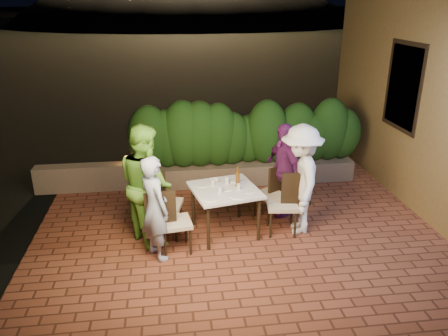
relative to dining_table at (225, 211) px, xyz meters
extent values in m
plane|color=black|center=(0.54, -0.32, -0.40)|extent=(400.00, 400.00, 0.00)
cube|color=brown|center=(0.54, 0.18, -0.45)|extent=(7.00, 6.00, 0.15)
cube|color=olive|center=(4.14, 1.68, 2.12)|extent=(1.60, 5.00, 5.00)
cube|color=black|center=(3.36, 1.18, 1.62)|extent=(0.08, 1.00, 1.40)
cube|color=black|center=(3.35, 1.18, 1.62)|extent=(0.06, 1.15, 1.55)
cube|color=brown|center=(0.74, 1.98, -0.17)|extent=(4.20, 0.55, 0.40)
cube|color=brown|center=(-2.26, 1.98, -0.12)|extent=(2.20, 0.30, 0.50)
ellipsoid|color=black|center=(2.54, 59.68, -4.38)|extent=(52.00, 40.00, 22.00)
cylinder|color=white|center=(-0.26, -0.32, 0.38)|extent=(0.24, 0.24, 0.01)
cylinder|color=white|center=(-0.34, 0.18, 0.38)|extent=(0.20, 0.20, 0.01)
cylinder|color=white|center=(0.34, -0.14, 0.38)|extent=(0.20, 0.20, 0.01)
cylinder|color=white|center=(0.23, 0.29, 0.38)|extent=(0.23, 0.23, 0.01)
cylinder|color=white|center=(0.01, -0.01, 0.38)|extent=(0.20, 0.20, 0.01)
cylinder|color=white|center=(0.15, -0.29, 0.38)|extent=(0.24, 0.24, 0.01)
cylinder|color=silver|center=(-0.09, -0.15, 0.43)|extent=(0.07, 0.07, 0.11)
cylinder|color=silver|center=(-0.17, 0.15, 0.43)|extent=(0.06, 0.06, 0.10)
cylinder|color=silver|center=(0.20, -0.07, 0.42)|extent=(0.06, 0.06, 0.10)
cylinder|color=silver|center=(0.06, 0.19, 0.43)|extent=(0.07, 0.07, 0.12)
imported|color=white|center=(-0.13, 0.29, 0.39)|extent=(0.18, 0.18, 0.04)
imported|color=#A1B1CF|center=(-1.05, -0.55, 0.39)|extent=(0.59, 0.66, 1.52)
imported|color=#76C73E|center=(-1.18, -0.01, 0.53)|extent=(1.04, 1.11, 1.82)
imported|color=white|center=(1.16, -0.07, 0.49)|extent=(0.80, 1.20, 1.73)
imported|color=#68236A|center=(1.05, 0.54, 0.42)|extent=(0.64, 1.01, 1.59)
cylinder|color=orange|center=(-1.62, 1.98, 0.20)|extent=(0.10, 0.10, 0.14)
camera|label=1|loc=(-0.81, -6.01, 3.08)|focal=35.00mm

